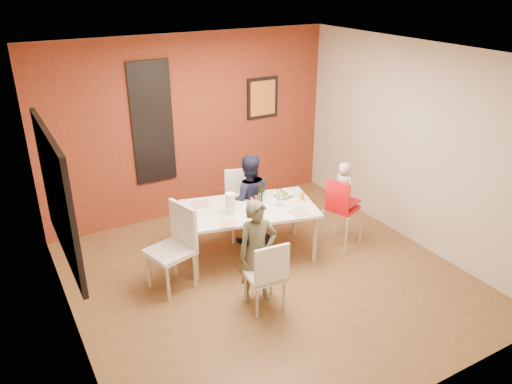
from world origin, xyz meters
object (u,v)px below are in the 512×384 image
chair_far (242,200)px  chair_left (176,242)px  dining_table (249,212)px  chair_near (268,273)px  wine_bottle (260,194)px  child_near (257,252)px  child_far (249,200)px  toddler (343,185)px  paper_towel_roll (230,204)px  high_chair (341,206)px

chair_far → chair_left: size_ratio=0.93×
dining_table → chair_near: bearing=-109.1°
chair_near → chair_far: size_ratio=0.91×
chair_left → wine_bottle: bearing=83.7°
chair_far → child_near: bearing=-94.7°
chair_left → child_near: size_ratio=0.83×
chair_far → child_far: bearing=-78.8°
dining_table → chair_left: chair_left is taller
toddler → wine_bottle: 1.11m
chair_left → toddler: size_ratio=1.64×
chair_near → chair_far: (0.59, 1.70, 0.05)m
child_near → toddler: child_near is taller
chair_near → paper_towel_roll: 1.15m
dining_table → high_chair: bearing=-18.3°
dining_table → chair_near: chair_near is taller
child_near → high_chair: bearing=28.0°
high_chair → toddler: 0.30m
chair_left → paper_towel_roll: chair_left is taller
child_near → chair_near: bearing=-81.3°
high_chair → toddler: size_ratio=1.59×
chair_left → high_chair: chair_left is taller
chair_far → child_far: child_far is taller
toddler → child_near: bearing=99.2°
dining_table → toddler: 1.30m
dining_table → child_far: (0.18, 0.33, -0.00)m
dining_table → chair_near: size_ratio=2.16×
chair_near → paper_towel_roll: bearing=-89.9°
high_chair → chair_near: bearing=94.6°
dining_table → child_far: 0.38m
dining_table → high_chair: 1.25m
dining_table → chair_near: 1.20m
dining_table → wine_bottle: wine_bottle is taller
chair_left → wine_bottle: (1.26, 0.21, 0.26)m
dining_table → paper_towel_roll: paper_towel_roll is taller
chair_far → toddler: 1.44m
chair_near → child_near: 0.27m
chair_near → paper_towel_roll: paper_towel_roll is taller
paper_towel_roll → chair_left: bearing=-170.8°
chair_near → child_near: size_ratio=0.70×
chair_far → child_far: (-0.02, -0.24, 0.11)m
wine_bottle → chair_near: bearing=-116.4°
chair_far → wine_bottle: (-0.01, -0.53, 0.30)m
wine_bottle → toddler: bearing=-22.5°
chair_near → paper_towel_roll: (0.10, 1.09, 0.36)m
wine_bottle → child_far: bearing=93.0°
chair_near → wine_bottle: (0.58, 1.17, 0.35)m
dining_table → wine_bottle: bearing=13.5°
child_near → paper_towel_roll: 0.89m
high_chair → child_near: bearing=87.2°
dining_table → child_far: size_ratio=1.46×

